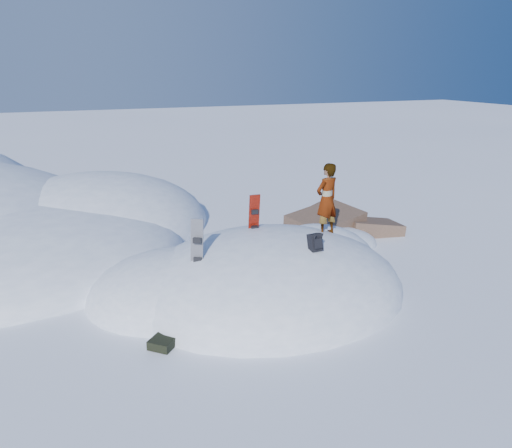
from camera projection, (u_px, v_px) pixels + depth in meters
name	position (u px, v px, depth m)	size (l,w,h in m)	color
ground	(268.00, 291.00, 12.64)	(120.00, 120.00, 0.00)	white
snow_mound	(258.00, 288.00, 12.79)	(8.00, 6.00, 3.00)	white
rock_outcrop	(334.00, 237.00, 16.65)	(4.68, 4.41, 1.68)	brown
snowboard_red	(254.00, 221.00, 12.92)	(0.30, 0.25, 1.51)	red
snowboard_dark	(197.00, 252.00, 11.29)	(0.38, 0.37, 1.53)	black
backpack	(315.00, 243.00, 11.53)	(0.32, 0.38, 0.49)	black
gear_pile	(167.00, 338.00, 10.21)	(0.92, 0.81, 0.24)	black
person	(327.00, 199.00, 12.88)	(0.69, 0.45, 1.90)	slate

